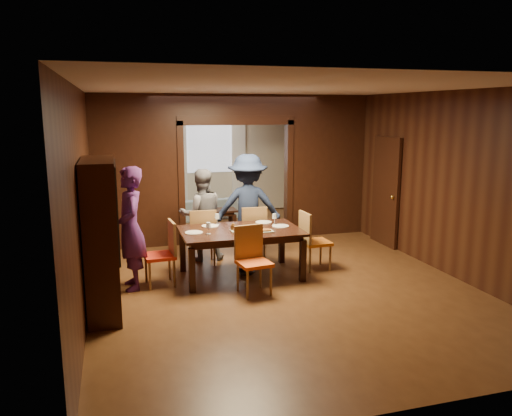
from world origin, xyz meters
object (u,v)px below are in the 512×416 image
object	(u,v)px
person_grey	(201,215)
coffee_table	(219,218)
person_purple	(131,229)
dining_table	(241,253)
chair_right	(316,240)
chair_near	(254,261)
hutch	(102,238)
sofa	(207,208)
person_navy	(248,207)
chair_far_r	(252,232)
chair_left	(159,254)
chair_far_l	(202,236)

from	to	relation	value
person_grey	coffee_table	distance (m)	2.57
person_purple	person_grey	bearing A→B (deg)	127.96
dining_table	chair_right	xyz separation A→B (m)	(1.28, 0.02, 0.10)
chair_near	chair_right	bearing A→B (deg)	24.44
hutch	sofa	bearing A→B (deg)	66.32
person_navy	chair_far_r	bearing A→B (deg)	132.63
person_grey	sofa	size ratio (longest dim) A/B	0.93
sofa	coffee_table	size ratio (longest dim) A/B	2.15
person_navy	chair_right	xyz separation A→B (m)	(0.91, -0.91, -0.44)
chair_near	hutch	world-z (taller)	hutch
dining_table	chair_right	bearing A→B (deg)	0.99
person_navy	coffee_table	xyz separation A→B (m)	(-0.01, 2.50, -0.73)
chair_left	chair_far_l	world-z (taller)	same
person_purple	dining_table	size ratio (longest dim) A/B	0.97
chair_near	chair_left	bearing A→B (deg)	141.87
chair_right	chair_far_l	distance (m)	1.93
sofa	chair_left	world-z (taller)	chair_left
sofa	dining_table	bearing A→B (deg)	78.20
coffee_table	chair_far_l	world-z (taller)	chair_far_l
chair_right	hutch	distance (m)	3.50
dining_table	coffee_table	distance (m)	3.45
sofa	chair_near	distance (m)	5.25
person_navy	chair_far_r	size ratio (longest dim) A/B	1.91
chair_left	chair_right	xyz separation A→B (m)	(2.55, 0.08, 0.00)
chair_left	chair_far_l	size ratio (longest dim) A/B	1.00
sofa	chair_far_l	bearing A→B (deg)	70.12
person_grey	chair_far_r	size ratio (longest dim) A/B	1.66
person_purple	person_navy	bearing A→B (deg)	111.58
person_navy	chair_left	size ratio (longest dim) A/B	1.91
chair_left	chair_far_r	bearing A→B (deg)	113.20
person_navy	chair_far_l	distance (m)	0.95
dining_table	chair_far_r	distance (m)	0.95
sofa	person_navy	bearing A→B (deg)	83.23
sofa	chair_far_r	world-z (taller)	chair_far_r
dining_table	hutch	world-z (taller)	hutch
person_purple	chair_right	world-z (taller)	person_purple
sofa	hutch	distance (m)	5.89
chair_near	hutch	size ratio (longest dim) A/B	0.48
dining_table	chair_far_l	size ratio (longest dim) A/B	1.92
dining_table	chair_left	distance (m)	1.27
person_navy	hutch	xyz separation A→B (m)	(-2.42, -1.83, 0.07)
person_purple	person_navy	distance (m)	2.27
person_grey	hutch	xyz separation A→B (m)	(-1.62, -1.97, 0.20)
person_grey	dining_table	xyz separation A→B (m)	(0.43, -1.07, -0.42)
chair_right	chair_near	distance (m)	1.52
dining_table	chair_far_l	bearing A→B (deg)	119.72
chair_far_r	chair_left	bearing A→B (deg)	30.99
coffee_table	hutch	distance (m)	5.02
person_navy	dining_table	distance (m)	1.14
person_purple	chair_left	bearing A→B (deg)	87.82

